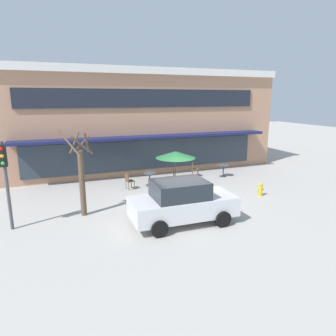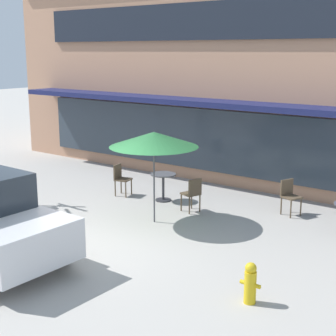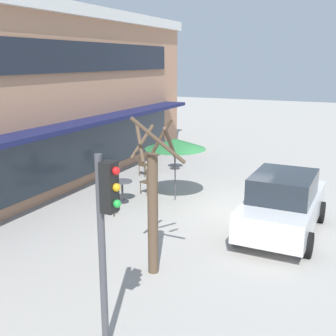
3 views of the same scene
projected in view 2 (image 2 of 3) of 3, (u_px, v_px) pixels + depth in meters
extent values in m
plane|color=#ADA8A0|center=(87.00, 243.00, 11.05)|extent=(80.00, 80.00, 0.00)
cube|color=tan|center=(291.00, 69.00, 18.04)|extent=(18.94, 8.00, 6.80)
cube|color=#191E4C|center=(222.00, 104.00, 14.70)|extent=(16.10, 1.10, 0.16)
cube|color=#1E232D|center=(233.00, 20.00, 14.56)|extent=(15.15, 0.10, 1.10)
cube|color=#2D3842|center=(230.00, 143.00, 15.35)|extent=(15.15, 0.10, 1.90)
cylinder|color=#333338|center=(163.00, 200.00, 14.20)|extent=(0.44, 0.44, 0.03)
cylinder|color=#333338|center=(163.00, 187.00, 14.11)|extent=(0.07, 0.07, 0.70)
cylinder|color=#4C4C51|center=(163.00, 174.00, 14.03)|extent=(0.70, 0.70, 0.03)
cylinder|color=#4C4C51|center=(154.00, 178.00, 12.18)|extent=(0.04, 0.04, 2.20)
cone|color=#286B38|center=(154.00, 139.00, 11.97)|extent=(2.10, 2.10, 0.35)
cylinder|color=brown|center=(131.00, 187.00, 14.73)|extent=(0.04, 0.04, 0.45)
cylinder|color=brown|center=(126.00, 190.00, 14.43)|extent=(0.04, 0.04, 0.45)
cylinder|color=brown|center=(121.00, 186.00, 14.87)|extent=(0.04, 0.04, 0.45)
cylinder|color=brown|center=(115.00, 189.00, 14.56)|extent=(0.04, 0.04, 0.45)
cube|color=brown|center=(123.00, 179.00, 14.59)|extent=(0.48, 0.48, 0.04)
cube|color=brown|center=(118.00, 171.00, 14.62)|extent=(0.13, 0.40, 0.40)
cylinder|color=brown|center=(181.00, 202.00, 13.23)|extent=(0.04, 0.04, 0.45)
cylinder|color=brown|center=(192.00, 200.00, 13.43)|extent=(0.04, 0.04, 0.45)
cylinder|color=brown|center=(189.00, 206.00, 12.96)|extent=(0.04, 0.04, 0.45)
cylinder|color=brown|center=(200.00, 203.00, 13.16)|extent=(0.04, 0.04, 0.45)
cube|color=brown|center=(191.00, 194.00, 13.14)|extent=(0.50, 0.50, 0.04)
cube|color=brown|center=(195.00, 187.00, 12.95)|extent=(0.15, 0.39, 0.40)
cylinder|color=brown|center=(301.00, 207.00, 12.83)|extent=(0.04, 0.04, 0.45)
cylinder|color=brown|center=(291.00, 209.00, 12.66)|extent=(0.04, 0.04, 0.45)
cylinder|color=brown|center=(291.00, 204.00, 13.11)|extent=(0.04, 0.04, 0.45)
cylinder|color=brown|center=(281.00, 206.00, 12.94)|extent=(0.04, 0.04, 0.45)
cube|color=brown|center=(291.00, 197.00, 12.83)|extent=(0.52, 0.52, 0.04)
cube|color=brown|center=(287.00, 187.00, 12.93)|extent=(0.19, 0.39, 0.40)
cylinder|color=black|center=(58.00, 247.00, 9.97)|extent=(0.64, 0.23, 0.64)
cylinder|color=gold|center=(250.00, 287.00, 8.38)|extent=(0.20, 0.20, 0.55)
sphere|color=gold|center=(251.00, 268.00, 8.31)|extent=(0.19, 0.19, 0.19)
cylinder|color=gold|center=(243.00, 282.00, 8.45)|extent=(0.10, 0.07, 0.07)
cylinder|color=gold|center=(257.00, 286.00, 8.29)|extent=(0.10, 0.07, 0.07)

